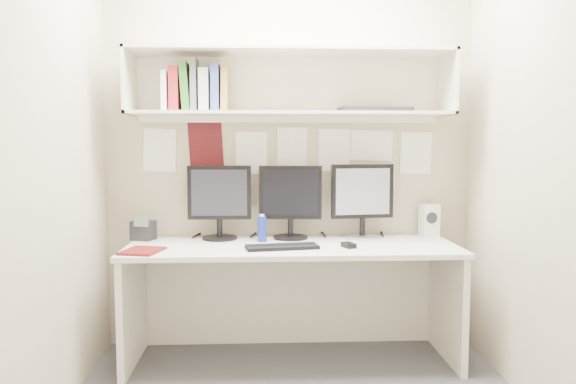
{
  "coord_description": "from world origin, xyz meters",
  "views": [
    {
      "loc": [
        -0.19,
        -2.72,
        1.35
      ],
      "look_at": [
        -0.04,
        0.35,
        1.08
      ],
      "focal_mm": 35.0,
      "sensor_mm": 36.0,
      "label": 1
    }
  ],
  "objects_px": {
    "monitor_center": "(290,199)",
    "speaker": "(429,220)",
    "monitor_right": "(362,198)",
    "desk": "(292,303)",
    "monitor_left": "(219,199)",
    "maroon_notebook": "(142,251)",
    "desk_phone": "(143,230)",
    "keyboard": "(282,247)"
  },
  "relations": [
    {
      "from": "monitor_center",
      "to": "speaker",
      "type": "relative_size",
      "value": 2.2
    },
    {
      "from": "monitor_center",
      "to": "monitor_right",
      "type": "height_order",
      "value": "monitor_right"
    },
    {
      "from": "desk",
      "to": "monitor_left",
      "type": "relative_size",
      "value": 4.23
    },
    {
      "from": "desk",
      "to": "maroon_notebook",
      "type": "bearing_deg",
      "value": -167.0
    },
    {
      "from": "monitor_right",
      "to": "speaker",
      "type": "xyz_separation_m",
      "value": [
        0.46,
        0.05,
        -0.15
      ]
    },
    {
      "from": "speaker",
      "to": "desk_phone",
      "type": "relative_size",
      "value": 1.34
    },
    {
      "from": "monitor_center",
      "to": "desk",
      "type": "bearing_deg",
      "value": -85.55
    },
    {
      "from": "maroon_notebook",
      "to": "desk_phone",
      "type": "relative_size",
      "value": 1.52
    },
    {
      "from": "desk",
      "to": "maroon_notebook",
      "type": "distance_m",
      "value": 0.96
    },
    {
      "from": "monitor_left",
      "to": "keyboard",
      "type": "bearing_deg",
      "value": -40.62
    },
    {
      "from": "desk",
      "to": "desk_phone",
      "type": "distance_m",
      "value": 1.05
    },
    {
      "from": "keyboard",
      "to": "speaker",
      "type": "relative_size",
      "value": 1.97
    },
    {
      "from": "monitor_left",
      "to": "desk_phone",
      "type": "distance_m",
      "value": 0.52
    },
    {
      "from": "monitor_left",
      "to": "monitor_center",
      "type": "xyz_separation_m",
      "value": [
        0.46,
        0.0,
        -0.0
      ]
    },
    {
      "from": "maroon_notebook",
      "to": "monitor_center",
      "type": "bearing_deg",
      "value": 39.55
    },
    {
      "from": "monitor_left",
      "to": "monitor_right",
      "type": "distance_m",
      "value": 0.92
    },
    {
      "from": "speaker",
      "to": "monitor_center",
      "type": "bearing_deg",
      "value": 175.03
    },
    {
      "from": "desk",
      "to": "speaker",
      "type": "distance_m",
      "value": 1.07
    },
    {
      "from": "maroon_notebook",
      "to": "desk_phone",
      "type": "xyz_separation_m",
      "value": [
        -0.08,
        0.41,
        0.06
      ]
    },
    {
      "from": "monitor_left",
      "to": "speaker",
      "type": "xyz_separation_m",
      "value": [
        1.38,
        0.05,
        -0.15
      ]
    },
    {
      "from": "monitor_left",
      "to": "maroon_notebook",
      "type": "bearing_deg",
      "value": -132.72
    },
    {
      "from": "monitor_left",
      "to": "desk_phone",
      "type": "xyz_separation_m",
      "value": [
        -0.49,
        -0.01,
        -0.19
      ]
    },
    {
      "from": "monitor_center",
      "to": "speaker",
      "type": "xyz_separation_m",
      "value": [
        0.93,
        0.05,
        -0.15
      ]
    },
    {
      "from": "desk",
      "to": "monitor_left",
      "type": "bearing_deg",
      "value": 154.26
    },
    {
      "from": "maroon_notebook",
      "to": "monitor_right",
      "type": "bearing_deg",
      "value": 31.16
    },
    {
      "from": "desk",
      "to": "monitor_left",
      "type": "height_order",
      "value": "monitor_left"
    },
    {
      "from": "monitor_right",
      "to": "desk_phone",
      "type": "height_order",
      "value": "monitor_right"
    },
    {
      "from": "monitor_center",
      "to": "keyboard",
      "type": "xyz_separation_m",
      "value": [
        -0.07,
        -0.35,
        -0.25
      ]
    },
    {
      "from": "desk",
      "to": "keyboard",
      "type": "relative_size",
      "value": 4.74
    },
    {
      "from": "desk_phone",
      "to": "speaker",
      "type": "bearing_deg",
      "value": 19.74
    },
    {
      "from": "monitor_left",
      "to": "keyboard",
      "type": "distance_m",
      "value": 0.58
    },
    {
      "from": "monitor_right",
      "to": "desk",
      "type": "bearing_deg",
      "value": -163.1
    },
    {
      "from": "monitor_right",
      "to": "desk_phone",
      "type": "bearing_deg",
      "value": 172.36
    },
    {
      "from": "keyboard",
      "to": "desk_phone",
      "type": "height_order",
      "value": "desk_phone"
    },
    {
      "from": "monitor_center",
      "to": "desk_phone",
      "type": "height_order",
      "value": "monitor_center"
    },
    {
      "from": "keyboard",
      "to": "desk",
      "type": "bearing_deg",
      "value": 54.14
    },
    {
      "from": "monitor_left",
      "to": "maroon_notebook",
      "type": "xyz_separation_m",
      "value": [
        -0.41,
        -0.42,
        -0.25
      ]
    },
    {
      "from": "monitor_center",
      "to": "desk_phone",
      "type": "distance_m",
      "value": 0.96
    },
    {
      "from": "monitor_center",
      "to": "monitor_left",
      "type": "bearing_deg",
      "value": -175.18
    },
    {
      "from": "monitor_left",
      "to": "maroon_notebook",
      "type": "height_order",
      "value": "monitor_left"
    },
    {
      "from": "desk",
      "to": "speaker",
      "type": "xyz_separation_m",
      "value": [
        0.93,
        0.27,
        0.47
      ]
    },
    {
      "from": "monitor_center",
      "to": "desk_phone",
      "type": "xyz_separation_m",
      "value": [
        -0.94,
        -0.01,
        -0.19
      ]
    }
  ]
}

